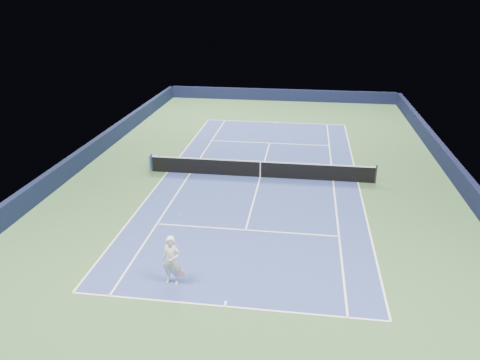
# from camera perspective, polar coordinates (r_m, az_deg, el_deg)

# --- Properties ---
(ground) EXTENTS (40.00, 40.00, 0.00)m
(ground) POSITION_cam_1_polar(r_m,az_deg,el_deg) (26.81, 2.48, 0.36)
(ground) COLOR #34562F
(ground) RESTS_ON ground
(wall_far) EXTENTS (22.00, 0.35, 1.10)m
(wall_far) POSITION_cam_1_polar(r_m,az_deg,el_deg) (45.63, 5.07, 10.29)
(wall_far) COLOR black
(wall_far) RESTS_ON ground
(wall_right) EXTENTS (0.35, 40.00, 1.10)m
(wall_right) POSITION_cam_1_polar(r_m,az_deg,el_deg) (27.81, 25.27, 0.19)
(wall_right) COLOR black
(wall_right) RESTS_ON ground
(wall_left) EXTENTS (0.35, 40.00, 1.10)m
(wall_left) POSITION_cam_1_polar(r_m,az_deg,el_deg) (29.60, -18.85, 2.44)
(wall_left) COLOR black
(wall_left) RESTS_ON ground
(court_surface) EXTENTS (10.97, 23.77, 0.01)m
(court_surface) POSITION_cam_1_polar(r_m,az_deg,el_deg) (26.80, 2.48, 0.36)
(court_surface) COLOR navy
(court_surface) RESTS_ON ground
(baseline_far) EXTENTS (10.97, 0.08, 0.00)m
(baseline_far) POSITION_cam_1_polar(r_m,az_deg,el_deg) (38.05, 4.32, 7.03)
(baseline_far) COLOR white
(baseline_far) RESTS_ON ground
(baseline_near) EXTENTS (10.97, 0.08, 0.00)m
(baseline_near) POSITION_cam_1_polar(r_m,az_deg,el_deg) (16.48, -1.89, -15.15)
(baseline_near) COLOR white
(baseline_near) RESTS_ON ground
(sideline_doubles_right) EXTENTS (0.08, 23.77, 0.00)m
(sideline_doubles_right) POSITION_cam_1_polar(r_m,az_deg,el_deg) (26.88, 14.19, -0.26)
(sideline_doubles_right) COLOR white
(sideline_doubles_right) RESTS_ON ground
(sideline_doubles_left) EXTENTS (0.08, 23.77, 0.00)m
(sideline_doubles_left) POSITION_cam_1_polar(r_m,az_deg,el_deg) (27.83, -8.83, 0.97)
(sideline_doubles_left) COLOR white
(sideline_doubles_left) RESTS_ON ground
(sideline_singles_right) EXTENTS (0.08, 23.77, 0.00)m
(sideline_singles_right) POSITION_cam_1_polar(r_m,az_deg,el_deg) (26.75, 11.28, -0.10)
(sideline_singles_right) COLOR white
(sideline_singles_right) RESTS_ON ground
(sideline_singles_left) EXTENTS (0.08, 23.77, 0.00)m
(sideline_singles_left) POSITION_cam_1_polar(r_m,az_deg,el_deg) (27.47, -6.09, 0.83)
(sideline_singles_left) COLOR white
(sideline_singles_left) RESTS_ON ground
(service_line_far) EXTENTS (8.23, 0.08, 0.00)m
(service_line_far) POSITION_cam_1_polar(r_m,az_deg,el_deg) (32.80, 3.62, 4.52)
(service_line_far) COLOR white
(service_line_far) RESTS_ON ground
(service_line_near) EXTENTS (8.23, 0.08, 0.00)m
(service_line_near) POSITION_cam_1_polar(r_m,az_deg,el_deg) (21.04, 0.69, -6.11)
(service_line_near) COLOR white
(service_line_near) RESTS_ON ground
(center_service_line) EXTENTS (0.08, 12.80, 0.00)m
(center_service_line) POSITION_cam_1_polar(r_m,az_deg,el_deg) (26.80, 2.48, 0.37)
(center_service_line) COLOR white
(center_service_line) RESTS_ON ground
(center_mark_far) EXTENTS (0.08, 0.30, 0.00)m
(center_mark_far) POSITION_cam_1_polar(r_m,az_deg,el_deg) (37.90, 4.30, 6.97)
(center_mark_far) COLOR white
(center_mark_far) RESTS_ON ground
(center_mark_near) EXTENTS (0.08, 0.30, 0.00)m
(center_mark_near) POSITION_cam_1_polar(r_m,az_deg,el_deg) (16.60, -1.80, -14.83)
(center_mark_near) COLOR white
(center_mark_near) RESTS_ON ground
(tennis_net) EXTENTS (12.90, 0.10, 1.07)m
(tennis_net) POSITION_cam_1_polar(r_m,az_deg,el_deg) (26.62, 2.49, 1.36)
(tennis_net) COLOR black
(tennis_net) RESTS_ON ground
(sponsor_cube) EXTENTS (0.59, 0.52, 0.83)m
(sponsor_cube) POSITION_cam_1_polar(r_m,az_deg,el_deg) (28.42, -10.34, 2.20)
(sponsor_cube) COLOR #1D50AF
(sponsor_cube) RESTS_ON ground
(tennis_player) EXTENTS (0.86, 1.31, 2.33)m
(tennis_player) POSITION_cam_1_polar(r_m,az_deg,el_deg) (17.25, -8.34, -9.68)
(tennis_player) COLOR silver
(tennis_player) RESTS_ON ground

